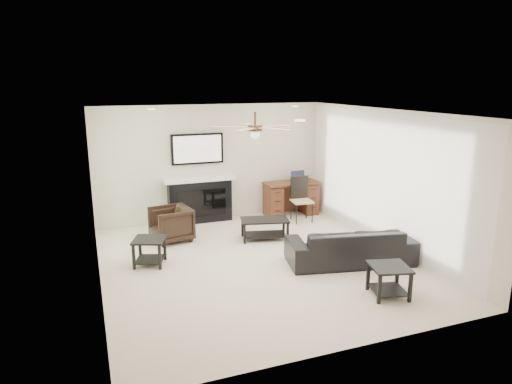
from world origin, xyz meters
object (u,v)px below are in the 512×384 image
Objects in this scene: sofa at (350,245)px; desk at (291,198)px; fireplace_unit at (200,179)px; coffee_table at (265,229)px; armchair at (171,224)px.

desk is at bearing -83.72° from sofa.
desk is at bearing -5.11° from fireplace_unit.
fireplace_unit is at bearing 133.70° from coffee_table.
coffee_table is 1.91m from fireplace_unit.
sofa is 1.71× the size of desk.
armchair is at bearing -129.97° from fireplace_unit.
coffee_table is (-0.90, 1.60, -0.10)m from sofa.
armchair is 0.38× the size of fireplace_unit.
desk reaches higher than coffee_table.
desk is (0.28, 2.94, 0.08)m from sofa.
sofa is 1.09× the size of fireplace_unit.
fireplace_unit reaches higher than sofa.
sofa is at bearing -60.19° from fireplace_unit.
armchair is 1.79m from coffee_table.
sofa is 3.37m from armchair.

